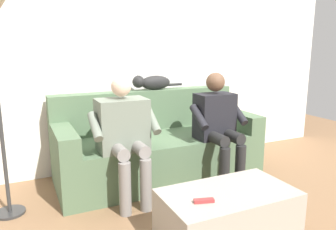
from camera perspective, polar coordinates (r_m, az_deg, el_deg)
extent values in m
plane|color=#846042|center=(2.96, 3.99, -15.44)|extent=(8.00, 8.00, 0.00)
cube|color=silver|center=(3.74, -4.95, 10.07)|extent=(5.25, 0.06, 2.48)
cube|color=#516B4C|center=(3.36, -0.96, -7.76)|extent=(1.71, 0.66, 0.45)
cube|color=#516B4C|center=(3.68, -3.69, -2.53)|extent=(2.07, 0.19, 0.89)
cube|color=#516B4C|center=(3.80, 12.16, -4.22)|extent=(0.18, 0.66, 0.64)
cube|color=#516B4C|center=(3.09, -17.32, -8.31)|extent=(0.18, 0.66, 0.64)
cube|color=#A89E8E|center=(2.48, 10.34, -16.73)|extent=(0.95, 0.54, 0.36)
cube|color=black|center=(3.28, 8.10, -0.18)|extent=(0.37, 0.24, 0.45)
sphere|color=brown|center=(3.22, 8.28, 5.71)|extent=(0.19, 0.19, 0.19)
cylinder|color=black|center=(3.24, 10.93, -3.55)|extent=(0.11, 0.33, 0.11)
cylinder|color=black|center=(3.14, 8.26, -3.96)|extent=(0.11, 0.33, 0.11)
cylinder|color=black|center=(3.20, 12.46, -9.10)|extent=(0.10, 0.10, 0.45)
cylinder|color=black|center=(3.10, 9.78, -9.69)|extent=(0.10, 0.10, 0.45)
cylinder|color=black|center=(3.34, 12.11, 0.35)|extent=(0.08, 0.27, 0.22)
cylinder|color=black|center=(3.09, 5.42, -0.37)|extent=(0.08, 0.27, 0.22)
cube|color=slate|center=(2.91, -8.00, -1.68)|extent=(0.43, 0.29, 0.46)
sphere|color=beige|center=(2.85, -8.20, 4.93)|extent=(0.17, 0.17, 0.17)
cylinder|color=gray|center=(2.83, -5.17, -5.66)|extent=(0.11, 0.32, 0.11)
cylinder|color=gray|center=(2.78, -8.68, -6.09)|extent=(0.11, 0.32, 0.11)
cylinder|color=gray|center=(2.79, -3.89, -12.09)|extent=(0.10, 0.10, 0.45)
cylinder|color=gray|center=(2.74, -7.49, -12.67)|extent=(0.10, 0.10, 0.45)
cylinder|color=slate|center=(2.91, -2.75, -0.97)|extent=(0.08, 0.27, 0.22)
cylinder|color=slate|center=(2.76, -12.59, -1.96)|extent=(0.08, 0.27, 0.22)
ellipsoid|color=black|center=(3.62, -2.19, 5.66)|extent=(0.35, 0.13, 0.16)
sphere|color=black|center=(3.55, -5.18, 5.81)|extent=(0.13, 0.13, 0.13)
cone|color=black|center=(3.57, -5.28, 6.71)|extent=(0.05, 0.05, 0.04)
cone|color=black|center=(3.51, -4.91, 6.62)|extent=(0.05, 0.05, 0.04)
cylinder|color=black|center=(3.72, 1.13, 5.35)|extent=(0.18, 0.03, 0.03)
cube|color=#B73333|center=(2.22, 6.30, -14.64)|extent=(0.14, 0.07, 0.02)
cylinder|color=#2D2D2D|center=(3.12, -25.83, -15.04)|extent=(0.24, 0.24, 0.02)
cylinder|color=#333333|center=(2.86, -27.26, -0.76)|extent=(0.03, 0.03, 1.60)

